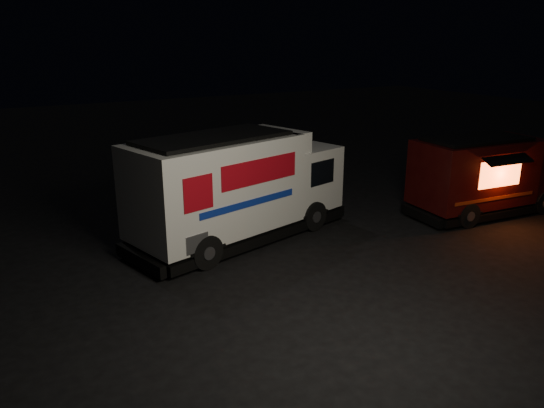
{
  "coord_description": "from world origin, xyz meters",
  "views": [
    {
      "loc": [
        -6.72,
        -10.12,
        5.74
      ],
      "look_at": [
        0.24,
        2.0,
        1.33
      ],
      "focal_mm": 35.0,
      "sensor_mm": 36.0,
      "label": 1
    }
  ],
  "objects": [
    {
      "name": "white_truck",
      "position": [
        -0.11,
        3.24,
        1.6
      ],
      "size": [
        7.41,
        4.04,
        3.19
      ],
      "primitive_type": null,
      "rotation": [
        0.0,
        0.0,
        0.25
      ],
      "color": "silver",
      "rests_on": "ground"
    },
    {
      "name": "ground",
      "position": [
        0.0,
        0.0,
        0.0
      ],
      "size": [
        80.0,
        80.0,
        0.0
      ],
      "primitive_type": "plane",
      "color": "black",
      "rests_on": "ground"
    },
    {
      "name": "red_truck",
      "position": [
        8.23,
        1.23,
        1.32
      ],
      "size": [
        5.85,
        2.62,
        2.64
      ],
      "primitive_type": null,
      "rotation": [
        0.0,
        0.0,
        -0.09
      ],
      "color": "#330A09",
      "rests_on": "ground"
    }
  ]
}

